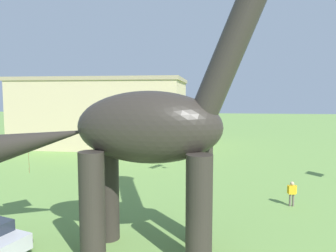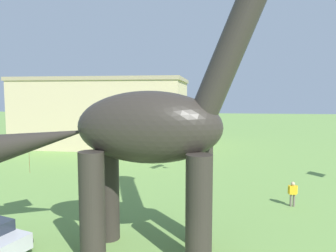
% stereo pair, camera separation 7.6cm
% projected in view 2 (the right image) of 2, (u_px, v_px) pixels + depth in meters
% --- Properties ---
extents(dinosaur_sculpture, '(15.45, 3.27, 16.15)m').
position_uv_depth(dinosaur_sculpture, '(147.00, 127.00, 14.36)').
color(dinosaur_sculpture, '#2D2823').
rests_on(dinosaur_sculpture, ground_plane).
extents(person_far_spectator, '(0.62, 0.27, 1.65)m').
position_uv_depth(person_far_spectator, '(293.00, 192.00, 20.83)').
color(person_far_spectator, '#6B6056').
rests_on(person_far_spectator, ground_plane).
extents(kite_apex, '(1.83, 1.87, 1.99)m').
position_uv_depth(kite_apex, '(28.00, 139.00, 16.26)').
color(kite_apex, white).
extents(background_building_block, '(23.28, 14.04, 9.66)m').
position_uv_depth(background_building_block, '(106.00, 112.00, 47.09)').
color(background_building_block, '#CCB78E').
rests_on(background_building_block, ground_plane).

